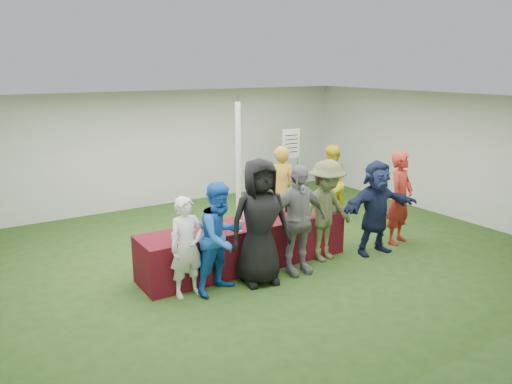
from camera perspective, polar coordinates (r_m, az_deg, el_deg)
ground at (r=8.86m, az=-0.83°, el=-7.29°), size 60.00×60.00×0.00m
tent at (r=9.72m, az=-2.05°, el=2.95°), size 10.00×10.00×10.00m
serving_table at (r=8.31m, az=-1.17°, el=-6.04°), size 3.60×0.80×0.75m
wine_bottles at (r=8.57m, az=1.80°, el=-1.90°), size 0.77×0.14×0.32m
wine_glasses at (r=7.66m, az=-3.68°, el=-3.98°), size 2.77×0.11×0.16m
water_bottle at (r=8.24m, az=-1.25°, el=-2.70°), size 0.07×0.07×0.23m
bar_towel at (r=9.05m, az=6.80°, el=-1.82°), size 0.25×0.18×0.03m
dump_bucket at (r=8.93m, az=8.69°, el=-1.61°), size 0.25×0.25×0.18m
wine_list_sign at (r=11.96m, az=4.01°, el=4.90°), size 0.50×0.03×1.80m
staff_pourer at (r=9.99m, az=2.73°, el=0.38°), size 0.72×0.59×1.72m
staff_back at (r=10.91m, az=8.46°, el=1.12°), size 0.80×0.63×1.61m
customer_0 at (r=7.23m, az=-7.89°, el=-6.24°), size 0.55×0.38×1.48m
customer_1 at (r=7.29m, az=-4.02°, el=-5.20°), size 0.96×0.84×1.66m
customer_2 at (r=7.51m, az=0.45°, el=-3.44°), size 1.05×0.78×1.95m
customer_3 at (r=7.91m, az=4.74°, el=-3.21°), size 1.08×0.53×1.77m
customer_4 at (r=8.52m, az=8.02°, el=-2.13°), size 1.21×0.81×1.74m
customer_5 at (r=8.99m, az=13.54°, el=-1.73°), size 1.60×0.65×1.68m
customer_6 at (r=9.63m, az=16.14°, el=-0.68°), size 0.73×0.59×1.74m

